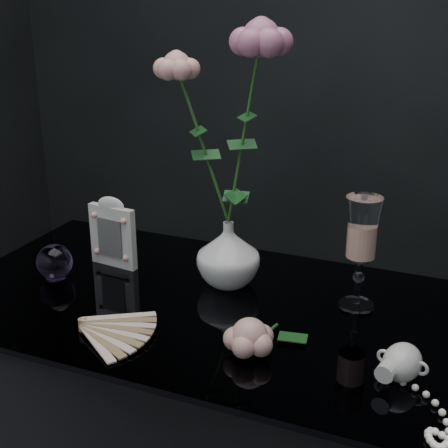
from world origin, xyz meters
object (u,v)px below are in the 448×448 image
at_px(wine_glass, 360,254).
at_px(pearl_jar, 402,361).
at_px(paperweight, 55,262).
at_px(loose_rose, 249,337).
at_px(vase, 228,254).
at_px(picture_frame, 113,231).

height_order(wine_glass, pearl_jar, wine_glass).
bearing_deg(wine_glass, paperweight, -168.92).
relative_size(wine_glass, loose_rose, 1.17).
height_order(vase, pearl_jar, vase).
bearing_deg(picture_frame, wine_glass, 8.00).
xyz_separation_m(picture_frame, pearl_jar, (0.65, -0.20, -0.05)).
bearing_deg(pearl_jar, loose_rose, -161.61).
bearing_deg(vase, wine_glass, 0.75).
height_order(picture_frame, loose_rose, picture_frame).
height_order(wine_glass, paperweight, wine_glass).
bearing_deg(wine_glass, picture_frame, -178.55).
bearing_deg(wine_glass, loose_rose, -119.09).
bearing_deg(pearl_jar, picture_frame, 175.28).
distance_m(vase, pearl_jar, 0.43).
bearing_deg(picture_frame, pearl_jar, -10.26).
xyz_separation_m(vase, loose_rose, (0.13, -0.23, -0.04)).
bearing_deg(loose_rose, picture_frame, 171.27).
bearing_deg(paperweight, wine_glass, 11.08).
bearing_deg(vase, loose_rose, -59.99).
xyz_separation_m(wine_glass, loose_rose, (-0.13, -0.24, -0.08)).
relative_size(vase, pearl_jar, 0.64).
xyz_separation_m(vase, wine_glass, (0.27, 0.00, 0.04)).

